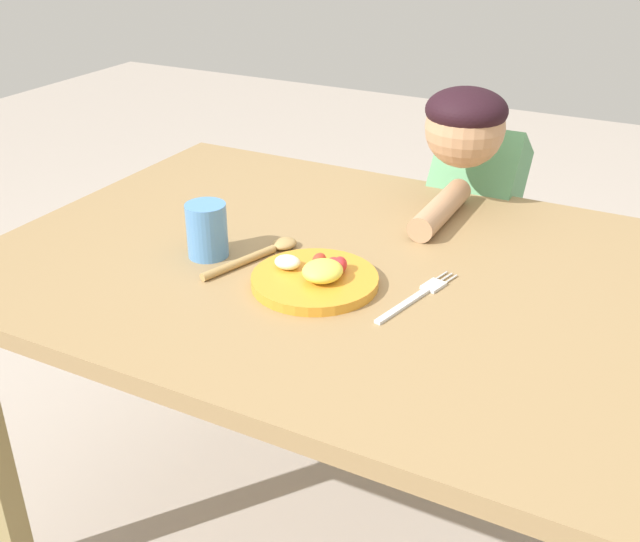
{
  "coord_description": "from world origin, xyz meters",
  "views": [
    {
      "loc": [
        0.56,
        -1.17,
        1.39
      ],
      "look_at": [
        0.0,
        -0.09,
        0.77
      ],
      "focal_mm": 42.38,
      "sensor_mm": 36.0,
      "label": 1
    }
  ],
  "objects": [
    {
      "name": "dining_table",
      "position": [
        0.0,
        0.0,
        0.67
      ],
      "size": [
        1.35,
        0.97,
        0.75
      ],
      "color": "#97784D",
      "rests_on": "ground_plane"
    },
    {
      "name": "fork",
      "position": [
        0.18,
        -0.07,
        0.75
      ],
      "size": [
        0.07,
        0.23,
        0.01
      ],
      "rotation": [
        0.0,
        0.0,
        1.34
      ],
      "color": "silver",
      "rests_on": "dining_table"
    },
    {
      "name": "ground_plane",
      "position": [
        0.0,
        0.0,
        0.0
      ],
      "size": [
        8.0,
        8.0,
        0.0
      ],
      "primitive_type": "plane",
      "color": "#B2A599"
    },
    {
      "name": "drinking_cup",
      "position": [
        -0.24,
        -0.1,
        0.8
      ],
      "size": [
        0.08,
        0.08,
        0.11
      ],
      "primitive_type": "cylinder",
      "color": "#508BCC",
      "rests_on": "dining_table"
    },
    {
      "name": "person",
      "position": [
        0.1,
        0.52,
        0.56
      ],
      "size": [
        0.2,
        0.54,
        1.01
      ],
      "rotation": [
        0.0,
        0.0,
        3.14
      ],
      "color": "#4D4B58",
      "rests_on": "ground_plane"
    },
    {
      "name": "plate",
      "position": [
        0.0,
        -0.11,
        0.76
      ],
      "size": [
        0.23,
        0.23,
        0.05
      ],
      "color": "orange",
      "rests_on": "dining_table"
    },
    {
      "name": "spoon",
      "position": [
        -0.14,
        -0.06,
        0.76
      ],
      "size": [
        0.1,
        0.23,
        0.02
      ],
      "rotation": [
        0.0,
        0.0,
        1.26
      ],
      "color": "tan",
      "rests_on": "dining_table"
    }
  ]
}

